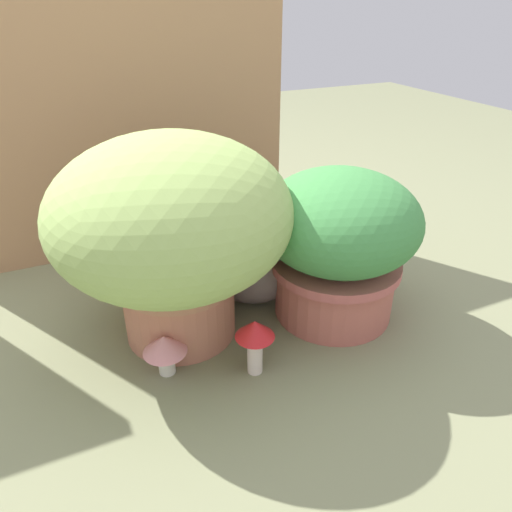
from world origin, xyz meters
TOP-DOWN VIEW (x-y plane):
  - ground_plane at (0.00, 0.00)m, footprint 6.00×6.00m
  - cardboard_backdrop at (-0.03, 0.57)m, footprint 1.09×0.03m
  - grass_planter at (-0.02, 0.04)m, footprint 0.56×0.56m
  - leafy_planter at (0.38, -0.05)m, footprint 0.41×0.41m
  - cat at (0.21, 0.09)m, footprint 0.33×0.31m
  - mushroom_ornament_red at (0.09, -0.18)m, footprint 0.09×0.09m
  - mushroom_ornament_pink at (-0.10, -0.10)m, footprint 0.10×0.10m

SIDE VIEW (x-z plane):
  - ground_plane at x=0.00m, z-range 0.00..0.00m
  - mushroom_ornament_pink at x=-0.10m, z-range 0.02..0.13m
  - mushroom_ornament_red at x=0.09m, z-range 0.03..0.18m
  - cat at x=0.21m, z-range -0.04..0.28m
  - leafy_planter at x=0.38m, z-range 0.02..0.42m
  - grass_planter at x=-0.02m, z-range 0.05..0.56m
  - cardboard_backdrop at x=-0.03m, z-range 0.00..0.87m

